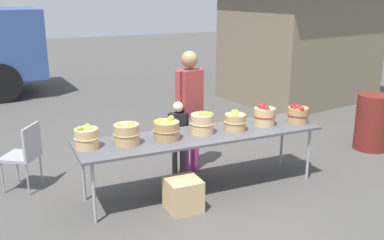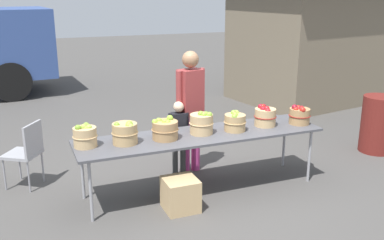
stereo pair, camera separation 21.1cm
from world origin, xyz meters
name	(u,v)px [view 1 (the left image)]	position (x,y,z in m)	size (l,w,h in m)	color
ground_plane	(202,189)	(0.00, 0.00, 0.00)	(40.00, 40.00, 0.00)	#474442
market_table	(202,137)	(0.00, 0.00, 0.72)	(3.10, 0.76, 0.75)	#4C4C51
apple_basket_green_0	(87,137)	(-1.40, 0.07, 0.88)	(0.28, 0.28, 0.28)	tan
apple_basket_green_1	(127,134)	(-0.95, 0.00, 0.88)	(0.31, 0.31, 0.29)	tan
apple_basket_green_2	(166,130)	(-0.47, -0.01, 0.87)	(0.33, 0.33, 0.27)	#A87F51
apple_basket_green_3	(202,123)	(0.02, 0.02, 0.88)	(0.30, 0.30, 0.29)	tan
apple_basket_green_4	(235,121)	(0.45, -0.03, 0.87)	(0.29, 0.29, 0.25)	tan
apple_basket_red_0	(264,115)	(0.92, 0.01, 0.88)	(0.30, 0.30, 0.28)	tan
apple_basket_red_1	(298,114)	(1.39, -0.08, 0.87)	(0.29, 0.29, 0.27)	#A87F51
vendor_adult	(190,102)	(0.11, 0.62, 1.00)	(0.44, 0.29, 1.70)	#CC3F8C
child_customer	(178,133)	(-0.11, 0.51, 0.62)	(0.27, 0.18, 1.06)	#3F3F3F
food_kiosk	(300,39)	(4.23, 3.65, 1.38)	(3.94, 3.45, 2.74)	#726651
folding_chair	(25,152)	(-2.03, 0.93, 0.51)	(0.55, 0.55, 0.86)	#99999E
trash_barrel	(373,122)	(3.14, 0.27, 0.45)	(0.53, 0.53, 0.89)	maroon
produce_crate	(183,194)	(-0.43, -0.40, 0.19)	(0.38, 0.38, 0.38)	tan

